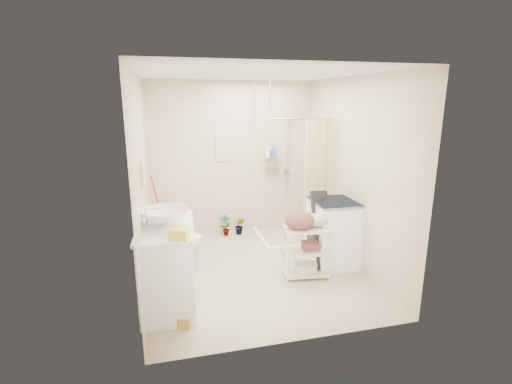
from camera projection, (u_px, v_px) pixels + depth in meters
floor at (255, 270)px, 5.12m from camera, size 3.20×3.20×0.00m
ceiling at (255, 73)px, 4.49m from camera, size 2.80×3.20×0.04m
wall_back at (233, 159)px, 6.31m from camera, size 2.80×0.04×2.60m
wall_front at (298, 214)px, 3.30m from camera, size 2.80×0.04×2.60m
wall_left at (143, 184)px, 4.48m from camera, size 0.04×3.20×2.60m
wall_right at (353, 173)px, 5.13m from camera, size 0.04×3.20×2.60m
vanity at (168, 265)px, 4.17m from camera, size 0.65×1.11×0.95m
sink at (165, 217)px, 4.05m from camera, size 0.53×0.53×0.18m
counter_basket at (179, 234)px, 3.66m from camera, size 0.23×0.21×0.10m
floor_basket at (183, 318)px, 3.86m from camera, size 0.34×0.30×0.15m
toilet at (176, 242)px, 5.13m from camera, size 0.77×0.48×0.75m
mop at (157, 208)px, 6.07m from camera, size 0.12×0.12×1.12m
potted_plant_a at (225, 225)px, 6.38m from camera, size 0.20×0.14×0.37m
potted_plant_b at (240, 226)px, 6.45m from camera, size 0.21×0.19×0.31m
hanging_towel at (224, 148)px, 6.21m from camera, size 0.28×0.03×0.42m
towel_ring at (143, 173)px, 4.26m from camera, size 0.04×0.22×0.34m
tp_holder at (150, 228)px, 4.68m from camera, size 0.08×0.12×0.14m
shower at (290, 178)px, 6.05m from camera, size 1.10×1.10×2.10m
shampoo_bottle_a at (267, 151)px, 6.32m from camera, size 0.12×0.12×0.24m
shampoo_bottle_b at (274, 152)px, 6.37m from camera, size 0.09×0.09×0.19m
washing_machine at (334, 233)px, 5.23m from camera, size 0.65×0.67×0.93m
laundry_rack at (306, 247)px, 4.87m from camera, size 0.63×0.42×0.81m
ironing_board at (322, 229)px, 5.08m from camera, size 0.33×0.21×1.12m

